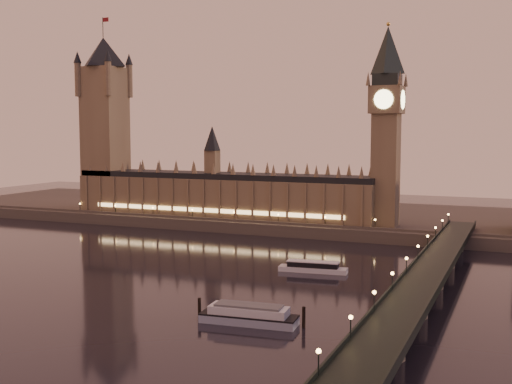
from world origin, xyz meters
TOP-DOWN VIEW (x-y plane):
  - ground at (0.00, 0.00)m, footprint 700.00×700.00m
  - far_embankment at (30.00, 165.00)m, footprint 560.00×130.00m
  - palace_of_westminster at (-40.12, 120.99)m, footprint 180.00×26.62m
  - victoria_tower at (-120.00, 121.00)m, footprint 31.68×31.68m
  - big_ben at (53.99, 120.99)m, footprint 17.68×17.68m
  - westminster_bridge at (91.61, 0.00)m, footprint 13.20×260.00m
  - cruise_boat_a at (45.14, 27.66)m, footprint 27.40×8.78m
  - moored_barge at (48.91, -44.05)m, footprint 32.60×10.50m

SIDE VIEW (x-z plane):
  - ground at x=0.00m, z-range 0.00..0.00m
  - cruise_boat_a at x=45.14m, z-range -0.26..4.05m
  - moored_barge at x=48.91m, z-range -0.47..5.53m
  - far_embankment at x=30.00m, z-range 0.00..6.00m
  - westminster_bridge at x=91.61m, z-range -2.13..13.17m
  - palace_of_westminster at x=-40.12m, z-range -4.29..47.71m
  - big_ben at x=53.99m, z-range 11.95..115.95m
  - victoria_tower at x=-120.00m, z-range 6.79..124.79m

